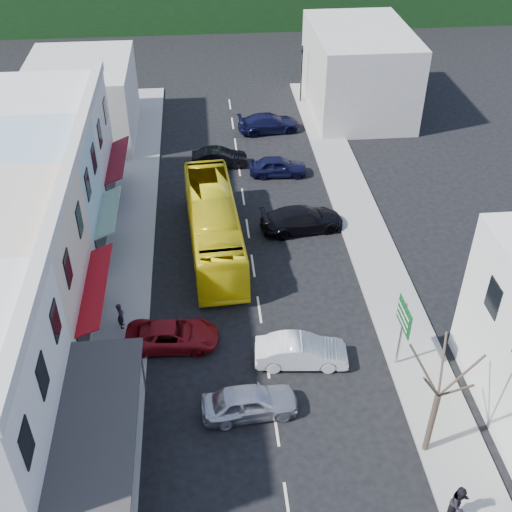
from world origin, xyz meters
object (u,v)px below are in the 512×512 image
(direction_sign, at_px, (401,335))
(street_tree, at_px, (438,396))
(car_white, at_px, (301,352))
(pedestrian_right, at_px, (459,504))
(traffic_signal, at_px, (301,75))
(bus, at_px, (214,227))
(pedestrian_left, at_px, (120,315))
(car_silver, at_px, (249,403))
(car_red, at_px, (172,335))

(direction_sign, xyz_separation_m, street_tree, (-0.10, -5.13, 1.54))
(car_white, xyz_separation_m, street_tree, (4.61, -5.69, 2.83))
(pedestrian_right, xyz_separation_m, traffic_signal, (-0.10, 41.04, 1.56))
(bus, bearing_deg, traffic_signal, 65.13)
(pedestrian_left, distance_m, direction_sign, 14.36)
(pedestrian_left, xyz_separation_m, pedestrian_right, (13.89, -12.27, 0.00))
(pedestrian_right, relative_size, traffic_signal, 0.33)
(bus, xyz_separation_m, pedestrian_right, (8.73, -19.22, -0.55))
(bus, height_order, traffic_signal, traffic_signal)
(car_silver, bearing_deg, car_white, -48.54)
(car_silver, xyz_separation_m, pedestrian_left, (-6.26, 6.25, 0.30))
(car_white, bearing_deg, direction_sign, -91.93)
(bus, bearing_deg, car_red, -109.65)
(street_tree, bearing_deg, car_silver, 159.66)
(street_tree, bearing_deg, traffic_signal, 89.86)
(pedestrian_left, height_order, street_tree, street_tree)
(car_red, height_order, pedestrian_right, pedestrian_right)
(street_tree, bearing_deg, car_white, 129.04)
(car_white, height_order, direction_sign, direction_sign)
(pedestrian_right, xyz_separation_m, direction_sign, (-0.10, 8.40, 1.00))
(car_silver, distance_m, car_red, 5.98)
(bus, relative_size, direction_sign, 2.91)
(car_red, xyz_separation_m, pedestrian_left, (-2.70, 1.45, 0.30))
(pedestrian_left, relative_size, traffic_signal, 0.33)
(car_silver, bearing_deg, pedestrian_right, -133.06)
(car_red, height_order, street_tree, street_tree)
(car_silver, distance_m, pedestrian_right, 9.72)
(bus, relative_size, car_white, 2.64)
(pedestrian_right, bearing_deg, pedestrian_left, 114.29)
(car_red, xyz_separation_m, pedestrian_right, (11.19, -10.82, 0.30))
(traffic_signal, bearing_deg, direction_sign, 102.70)
(car_white, relative_size, direction_sign, 1.10)
(car_silver, xyz_separation_m, traffic_signal, (7.52, 35.02, 1.86))
(car_red, relative_size, pedestrian_left, 2.71)
(pedestrian_left, xyz_separation_m, street_tree, (13.69, -9.00, 2.53))
(car_white, relative_size, pedestrian_left, 2.59)
(street_tree, relative_size, traffic_signal, 1.38)
(bus, relative_size, pedestrian_right, 6.82)
(bus, height_order, car_silver, bus)
(street_tree, bearing_deg, direction_sign, 88.88)
(car_red, xyz_separation_m, traffic_signal, (11.09, 30.22, 1.86))
(pedestrian_right, height_order, street_tree, street_tree)
(pedestrian_right, distance_m, direction_sign, 8.46)
(car_red, relative_size, traffic_signal, 0.90)
(direction_sign, height_order, street_tree, street_tree)
(pedestrian_right, bearing_deg, car_white, 93.98)
(bus, distance_m, traffic_signal, 23.48)
(bus, distance_m, car_silver, 13.27)
(car_white, xyz_separation_m, pedestrian_right, (4.81, -8.96, 0.30))
(pedestrian_left, bearing_deg, car_white, -116.36)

